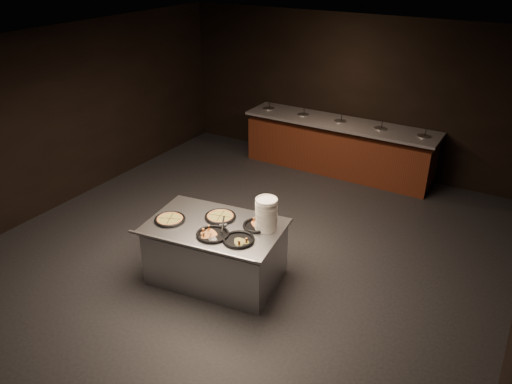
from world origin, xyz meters
TOP-DOWN VIEW (x-y plane):
  - room at (0.00, 0.00)m, footprint 7.02×8.02m
  - salad_bar at (0.00, 3.56)m, footprint 3.70×0.83m
  - serving_counter at (-0.01, -0.50)m, footprint 1.85×1.34m
  - plate_stack at (0.60, -0.25)m, footprint 0.27×0.27m
  - pan_veggie_whole at (-0.57, -0.71)m, footprint 0.40×0.40m
  - pan_cheese_whole at (-0.05, -0.32)m, footprint 0.41×0.41m
  - pan_cheese_slices_a at (0.48, -0.26)m, footprint 0.37×0.37m
  - pan_cheese_slices_b at (0.12, -0.72)m, footprint 0.41×0.41m
  - pan_veggie_slices at (0.46, -0.66)m, footprint 0.39×0.39m
  - server_left at (0.14, -0.54)m, footprint 0.23×0.31m
  - server_right at (0.10, -0.76)m, footprint 0.29×0.25m

SIDE VIEW (x-z plane):
  - serving_counter at x=-0.01m, z-range -0.02..0.80m
  - salad_bar at x=0.00m, z-range -0.15..1.03m
  - pan_cheese_slices_b at x=0.12m, z-range 0.82..0.86m
  - pan_veggie_slices at x=0.46m, z-range 0.82..0.86m
  - pan_cheese_slices_a at x=0.48m, z-range 0.82..0.86m
  - pan_veggie_whole at x=-0.57m, z-range 0.82..0.86m
  - pan_cheese_whole at x=-0.05m, z-range 0.82..0.86m
  - server_right at x=0.10m, z-range 0.81..0.98m
  - server_left at x=0.14m, z-range 0.81..0.98m
  - plate_stack at x=0.60m, z-range 0.82..1.24m
  - room at x=0.00m, z-range -0.01..2.91m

